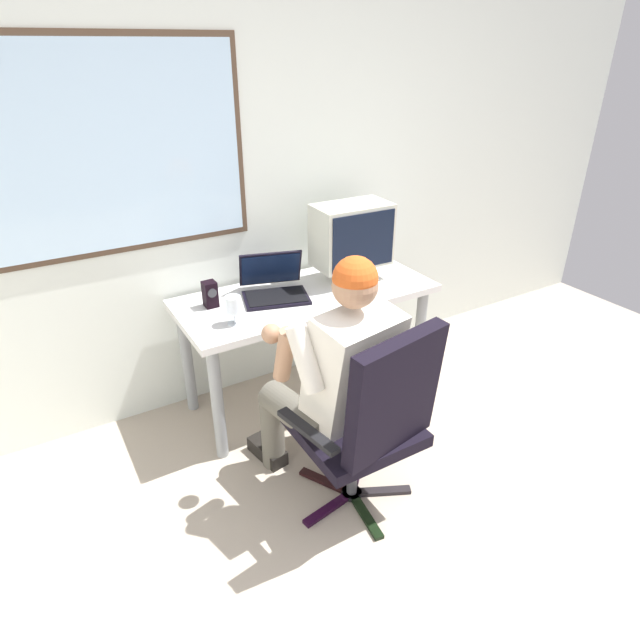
% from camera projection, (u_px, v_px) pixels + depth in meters
% --- Properties ---
extents(wall_rear, '(5.96, 0.08, 2.51)m').
position_uv_depth(wall_rear, '(256.00, 184.00, 3.00)').
color(wall_rear, silver).
rests_on(wall_rear, ground).
extents(desk, '(1.47, 0.63, 0.71)m').
position_uv_depth(desk, '(307.00, 308.00, 3.07)').
color(desk, gray).
rests_on(desk, ground).
extents(office_chair, '(0.65, 0.59, 0.99)m').
position_uv_depth(office_chair, '(373.00, 417.00, 2.29)').
color(office_chair, black).
rests_on(office_chair, ground).
extents(person_seated, '(0.58, 0.79, 1.24)m').
position_uv_depth(person_seated, '(335.00, 373.00, 2.42)').
color(person_seated, '#58544A').
rests_on(person_seated, ground).
extents(crt_monitor, '(0.45, 0.27, 0.45)m').
position_uv_depth(crt_monitor, '(352.00, 236.00, 3.08)').
color(crt_monitor, beige).
rests_on(crt_monitor, desk).
extents(laptop, '(0.43, 0.42, 0.23)m').
position_uv_depth(laptop, '(274.00, 284.00, 2.98)').
color(laptop, black).
rests_on(laptop, desk).
extents(wine_glass, '(0.08, 0.08, 0.15)m').
position_uv_depth(wine_glass, '(233.00, 306.00, 2.65)').
color(wine_glass, silver).
rests_on(wine_glass, desk).
extents(desk_speaker, '(0.07, 0.08, 0.14)m').
position_uv_depth(desk_speaker, '(210.00, 294.00, 2.83)').
color(desk_speaker, black).
rests_on(desk_speaker, desk).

